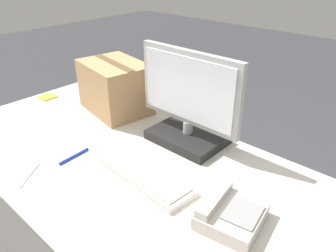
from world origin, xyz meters
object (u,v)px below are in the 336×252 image
at_px(sticky_note_pad, 48,97).
at_px(pen_marker, 74,156).
at_px(keyboard, 145,175).
at_px(desk_phone, 230,214).
at_px(spoon, 27,178).
at_px(monitor, 188,108).
at_px(cardboard_box, 115,87).

bearing_deg(sticky_note_pad, pen_marker, -21.32).
relative_size(keyboard, desk_phone, 1.90).
bearing_deg(spoon, keyboard, 97.53).
bearing_deg(keyboard, desk_phone, 7.90).
bearing_deg(spoon, sticky_note_pad, -160.51).
bearing_deg(sticky_note_pad, monitor, 10.10).
height_order(cardboard_box, sticky_note_pad, cardboard_box).
bearing_deg(monitor, pen_marker, -122.14).
height_order(keyboard, cardboard_box, cardboard_box).
distance_m(monitor, spoon, 0.71).
bearing_deg(desk_phone, sticky_note_pad, 165.25).
height_order(monitor, keyboard, monitor).
relative_size(monitor, pen_marker, 3.46).
relative_size(monitor, keyboard, 1.16).
height_order(keyboard, desk_phone, desk_phone).
bearing_deg(sticky_note_pad, desk_phone, -5.68).
xyz_separation_m(keyboard, spoon, (-0.33, -0.31, -0.01)).
relative_size(spoon, sticky_note_pad, 1.60).
xyz_separation_m(monitor, cardboard_box, (-0.49, 0.00, -0.03)).
bearing_deg(desk_phone, keyboard, 174.46).
distance_m(keyboard, spoon, 0.45).
height_order(keyboard, spoon, keyboard).
bearing_deg(cardboard_box, desk_phone, -18.25).
bearing_deg(desk_phone, spoon, -163.83).
relative_size(desk_phone, sticky_note_pad, 2.58).
xyz_separation_m(monitor, pen_marker, (-0.27, -0.42, -0.16)).
xyz_separation_m(pen_marker, sticky_note_pad, (-0.66, 0.26, -0.00)).
relative_size(keyboard, spoon, 3.05).
height_order(spoon, cardboard_box, cardboard_box).
xyz_separation_m(desk_phone, sticky_note_pad, (-1.35, 0.13, -0.03)).
relative_size(desk_phone, spoon, 1.61).
relative_size(cardboard_box, sticky_note_pad, 4.49).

